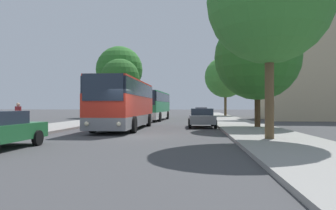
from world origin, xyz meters
The scene contains 13 objects.
ground_plane centered at (0.00, 0.00, 0.00)m, with size 300.00×300.00×0.00m, color #424244.
sidewalk_left centered at (-7.00, 0.00, 0.07)m, with size 4.00×120.00×0.15m, color gray.
sidewalk_right centered at (7.00, 0.00, 0.07)m, with size 4.00×120.00×0.15m, color gray.
bus_front centered at (-1.59, 5.14, 1.79)m, with size 2.79×11.16×3.35m.
bus_middle centered at (-1.49, 19.65, 1.71)m, with size 3.17×11.60×3.19m.
parked_car_right_near centered at (3.80, 7.63, 0.75)m, with size 2.11×4.44×1.42m.
parked_car_right_far centered at (4.11, 26.41, 0.75)m, with size 1.95×4.11×1.44m.
pedestrian_waiting_near centered at (-7.07, 1.12, 0.98)m, with size 0.36×0.36×1.65m.
tree_left_near centered at (-6.38, 24.54, 5.23)m, with size 5.07×5.07×7.63m.
tree_left_far centered at (-7.60, 29.36, 6.91)m, with size 6.73×6.73×10.14m.
tree_right_near centered at (7.67, 6.15, 5.03)m, with size 6.01×6.01×7.89m.
tree_right_mid centered at (8.13, 34.96, 6.23)m, with size 6.52×6.52×9.35m.
tree_right_far centered at (6.57, -2.44, 6.25)m, with size 5.55×5.55×8.89m.
Camera 1 is at (3.25, -17.28, 1.58)m, focal length 35.00 mm.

